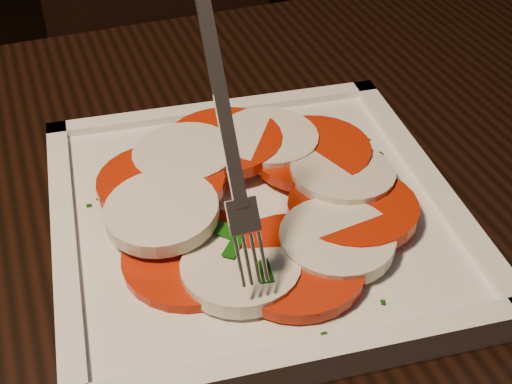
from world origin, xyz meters
TOP-DOWN VIEW (x-y plane):
  - chair at (0.17, 0.63)m, footprint 0.42×0.42m
  - plate at (0.11, -0.18)m, footprint 0.27×0.27m
  - caprese_salad at (0.11, -0.18)m, footprint 0.22×0.23m
  - fork at (0.08, -0.21)m, footprint 0.04×0.09m

SIDE VIEW (x-z plane):
  - chair at x=0.17m, z-range 0.07..1.00m
  - plate at x=0.11m, z-range 0.75..0.76m
  - caprese_salad at x=0.11m, z-range 0.76..0.79m
  - fork at x=0.08m, z-range 0.79..0.92m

